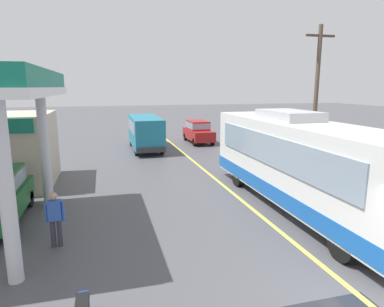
{
  "coord_description": "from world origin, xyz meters",
  "views": [
    {
      "loc": [
        -5.36,
        -4.5,
        4.62
      ],
      "look_at": [
        -1.5,
        10.0,
        1.6
      ],
      "focal_mm": 31.14,
      "sensor_mm": 36.0,
      "label": 1
    }
  ],
  "objects_px": {
    "coach_bus_main": "(300,164)",
    "minibus_opposing_lane": "(145,130)",
    "car_trailing_behind_bus": "(198,131)",
    "pedestrian_near_pump": "(55,216)"
  },
  "relations": [
    {
      "from": "coach_bus_main",
      "to": "minibus_opposing_lane",
      "type": "bearing_deg",
      "value": 107.05
    },
    {
      "from": "coach_bus_main",
      "to": "pedestrian_near_pump",
      "type": "xyz_separation_m",
      "value": [
        -8.63,
        -1.03,
        -0.79
      ]
    },
    {
      "from": "car_trailing_behind_bus",
      "to": "pedestrian_near_pump",
      "type": "bearing_deg",
      "value": -118.48
    },
    {
      "from": "minibus_opposing_lane",
      "to": "car_trailing_behind_bus",
      "type": "xyz_separation_m",
      "value": [
        4.66,
        2.1,
        -0.46
      ]
    },
    {
      "from": "coach_bus_main",
      "to": "pedestrian_near_pump",
      "type": "height_order",
      "value": "coach_bus_main"
    },
    {
      "from": "minibus_opposing_lane",
      "to": "car_trailing_behind_bus",
      "type": "height_order",
      "value": "minibus_opposing_lane"
    },
    {
      "from": "coach_bus_main",
      "to": "minibus_opposing_lane",
      "type": "height_order",
      "value": "coach_bus_main"
    },
    {
      "from": "car_trailing_behind_bus",
      "to": "minibus_opposing_lane",
      "type": "bearing_deg",
      "value": -155.77
    },
    {
      "from": "coach_bus_main",
      "to": "minibus_opposing_lane",
      "type": "relative_size",
      "value": 1.8
    },
    {
      "from": "pedestrian_near_pump",
      "to": "car_trailing_behind_bus",
      "type": "height_order",
      "value": "car_trailing_behind_bus"
    }
  ]
}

